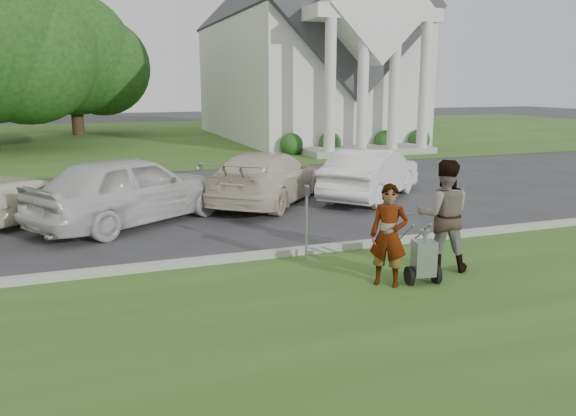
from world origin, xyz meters
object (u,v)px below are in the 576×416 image
car_c (268,177)px  car_b (130,189)px  striping_cart (423,259)px  church (304,38)px  person_right (443,216)px  parking_meter_near (307,213)px  person_left (389,236)px  tree_back (73,60)px  car_d (371,174)px

car_c → car_b: bearing=57.6°
car_b → striping_cart: bearing=-177.6°
church → striping_cart: bearing=-107.0°
person_right → parking_meter_near: (-2.02, 1.36, -0.09)m
church → striping_cart: church is taller
parking_meter_near → person_left: bearing=-67.6°
person_left → car_c: size_ratio=0.34×
person_left → car_c: bearing=129.3°
tree_back → car_d: bearing=-72.1°
tree_back → car_b: bearing=-87.2°
car_b → person_left: bearing=179.1°
tree_back → person_left: bearing=-81.3°
car_d → person_left: bearing=112.3°
person_right → car_b: size_ratio=0.40×
car_d → person_right: bearing=121.2°
person_right → car_b: 7.24m
striping_cart → parking_meter_near: size_ratio=0.80×
tree_back → car_b: (1.27, -25.74, -3.90)m
church → car_b: bearing=-121.9°
church → person_right: (-6.87, -24.23, -4.96)m
car_d → tree_back: bearing=-23.8°
parking_meter_near → car_d: car_d is taller
person_left → car_c: person_left is taller
tree_back → car_c: (5.04, -24.53, -4.01)m
tree_back → car_b: size_ratio=1.98×
tree_back → person_left: (4.84, -31.50, -3.89)m
person_left → car_b: person_left is taller
church → car_b: (-11.74, -18.87, -5.11)m
church → person_left: size_ratio=14.41×
church → person_left: (-8.17, -24.63, -5.10)m
striping_cart → person_left: person_left is taller
church → car_c: bearing=-114.3°
tree_back → car_d: tree_back is taller
church → car_d: 19.45m
person_left → person_right: 1.37m
striping_cart → tree_back: bearing=108.7°
person_left → car_d: person_left is taller
striping_cart → church: bearing=81.9°
car_c → person_right: bearing=139.3°
striping_cart → person_right: (0.72, 0.54, 0.55)m
striping_cart → car_c: size_ratio=0.23×
tree_back → person_right: size_ratio=4.92×
person_left → parking_meter_near: person_left is taller
striping_cart → car_b: (-4.15, 5.89, 0.40)m
car_b → parking_meter_near: bearing=-177.3°
person_right → car_c: bearing=-54.8°
parking_meter_near → car_b: (-2.84, 4.00, -0.06)m
person_right → person_left: bearing=42.7°
striping_cart → car_b: bearing=134.1°
striping_cart → car_d: 7.19m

